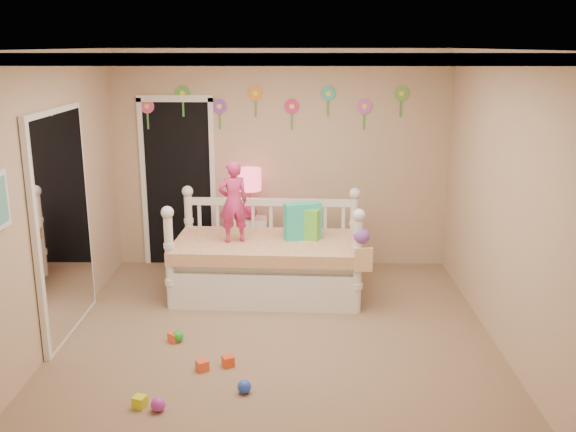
{
  "coord_description": "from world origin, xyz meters",
  "views": [
    {
      "loc": [
        0.18,
        -5.31,
        2.64
      ],
      "look_at": [
        0.1,
        0.6,
        1.05
      ],
      "focal_mm": 39.88,
      "sensor_mm": 36.0,
      "label": 1
    }
  ],
  "objects_px": {
    "daybed": "(267,245)",
    "child": "(233,202)",
    "nightstand": "(251,245)",
    "table_lamp": "(250,186)"
  },
  "relations": [
    {
      "from": "daybed",
      "to": "table_lamp",
      "type": "height_order",
      "value": "table_lamp"
    },
    {
      "from": "nightstand",
      "to": "table_lamp",
      "type": "relative_size",
      "value": 1.07
    },
    {
      "from": "child",
      "to": "nightstand",
      "type": "relative_size",
      "value": 1.35
    },
    {
      "from": "child",
      "to": "nightstand",
      "type": "bearing_deg",
      "value": -117.54
    },
    {
      "from": "daybed",
      "to": "nightstand",
      "type": "height_order",
      "value": "daybed"
    },
    {
      "from": "child",
      "to": "nightstand",
      "type": "xyz_separation_m",
      "value": [
        0.12,
        0.78,
        -0.72
      ]
    },
    {
      "from": "daybed",
      "to": "child",
      "type": "relative_size",
      "value": 2.31
    },
    {
      "from": "daybed",
      "to": "table_lamp",
      "type": "distance_m",
      "value": 0.91
    },
    {
      "from": "child",
      "to": "daybed",
      "type": "bearing_deg",
      "value": 170.29
    },
    {
      "from": "daybed",
      "to": "nightstand",
      "type": "relative_size",
      "value": 3.11
    }
  ]
}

